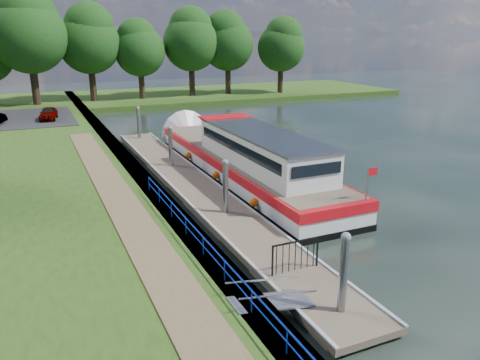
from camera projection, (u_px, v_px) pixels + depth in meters
name	position (u px, v px, depth m)	size (l,w,h in m)	color
ground	(330.00, 313.00, 14.64)	(160.00, 160.00, 0.00)	black
bank_edge	(140.00, 181.00, 26.57)	(1.10, 90.00, 0.78)	#473D2D
far_bank	(185.00, 96.00, 64.51)	(60.00, 18.00, 0.60)	#264413
footpath	(134.00, 222.00, 19.63)	(1.60, 40.00, 0.05)	brown
blue_fence	(213.00, 252.00, 15.77)	(0.04, 18.04, 0.72)	#0C2DBF
pontoon	(195.00, 189.00, 25.89)	(2.50, 30.00, 0.56)	brown
mooring_piles	(194.00, 170.00, 25.57)	(0.30, 27.30, 3.55)	gray
gangway	(271.00, 301.00, 14.16)	(2.58, 1.00, 0.92)	#A5A8AD
gate_panel	(295.00, 252.00, 16.21)	(1.85, 0.05, 1.15)	black
barge	(239.00, 158.00, 28.72)	(4.36, 21.15, 4.78)	black
horizon_trees	(78.00, 38.00, 53.99)	(54.38, 10.03, 12.87)	#332316
car_a	(48.00, 113.00, 43.04)	(1.37, 3.41, 1.16)	#999999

